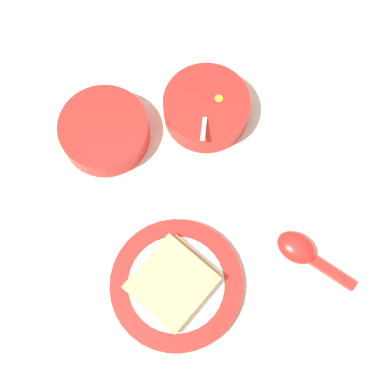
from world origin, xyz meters
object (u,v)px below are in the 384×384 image
(egg_bowl, at_px, (206,108))
(soup_spoon, at_px, (302,251))
(toast_plate, at_px, (176,284))
(congee_bowl, at_px, (104,130))
(toast_sandwich, at_px, (174,282))

(egg_bowl, height_order, soup_spoon, egg_bowl)
(toast_plate, bearing_deg, congee_bowl, 44.02)
(egg_bowl, xyz_separation_m, toast_sandwich, (-0.30, -0.04, 0.00))
(toast_sandwich, height_order, soup_spoon, toast_sandwich)
(toast_sandwich, xyz_separation_m, soup_spoon, (0.11, -0.18, -0.02))
(soup_spoon, bearing_deg, congee_bowl, 75.99)
(congee_bowl, bearing_deg, soup_spoon, -104.01)
(toast_plate, relative_size, toast_sandwich, 1.43)
(toast_plate, distance_m, soup_spoon, 0.21)
(toast_sandwich, height_order, congee_bowl, congee_bowl)
(toast_plate, relative_size, soup_spoon, 1.45)
(egg_bowl, relative_size, toast_sandwich, 1.05)
(egg_bowl, distance_m, toast_sandwich, 0.30)
(egg_bowl, relative_size, congee_bowl, 1.02)
(toast_plate, bearing_deg, soup_spoon, -57.10)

